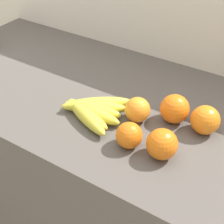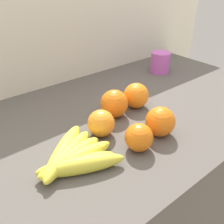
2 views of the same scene
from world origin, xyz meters
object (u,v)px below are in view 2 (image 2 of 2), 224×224
at_px(orange_back_left, 160,122).
at_px(orange_front, 136,95).
at_px(orange_right, 115,104).
at_px(orange_center, 101,123).
at_px(mug, 160,62).
at_px(banana_bunch, 73,158).
at_px(orange_back_right, 139,137).

bearing_deg(orange_back_left, orange_front, 70.05).
bearing_deg(orange_right, orange_center, -150.66).
distance_m(orange_right, orange_front, 0.09).
relative_size(orange_right, mug, 0.98).
bearing_deg(banana_bunch, orange_center, 24.08).
distance_m(orange_back_right, mug, 0.54).
distance_m(orange_front, orange_back_right, 0.22).
bearing_deg(mug, orange_front, -151.89).
bearing_deg(orange_back_left, banana_bunch, 170.23).
xyz_separation_m(orange_right, orange_back_left, (0.03, -0.15, -0.00)).
height_order(orange_center, orange_front, orange_front).
height_order(banana_bunch, mug, mug).
xyz_separation_m(banana_bunch, orange_back_right, (0.16, -0.05, 0.02)).
bearing_deg(orange_back_right, orange_back_left, 6.86).
relative_size(orange_right, orange_back_left, 1.04).
bearing_deg(banana_bunch, orange_front, 20.26).
height_order(orange_center, orange_right, orange_right).
relative_size(orange_right, orange_front, 1.04).
xyz_separation_m(banana_bunch, orange_back_left, (0.24, -0.04, 0.02)).
height_order(orange_center, orange_back_left, orange_back_left).
xyz_separation_m(orange_center, orange_back_right, (0.04, -0.11, -0.00)).
height_order(orange_right, mug, mug).
bearing_deg(orange_center, orange_right, 29.34).
xyz_separation_m(orange_back_right, mug, (0.43, 0.32, 0.01)).
xyz_separation_m(orange_center, orange_front, (0.18, 0.06, 0.00)).
bearing_deg(orange_front, banana_bunch, -159.74).
relative_size(orange_center, orange_right, 0.87).
distance_m(banana_bunch, orange_center, 0.13).
relative_size(orange_back_right, mug, 0.82).
height_order(banana_bunch, orange_back_left, orange_back_left).
distance_m(orange_center, mug, 0.51).
bearing_deg(orange_back_left, orange_back_right, -173.14).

